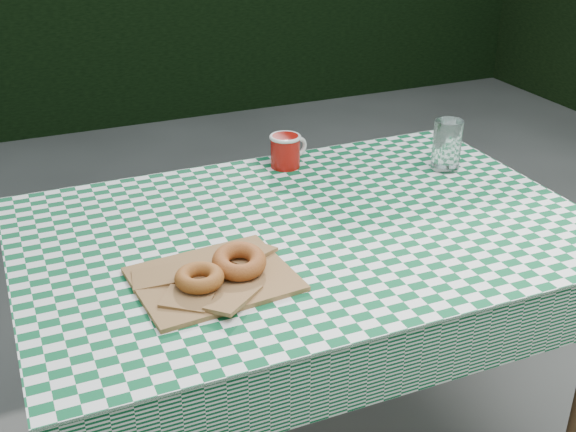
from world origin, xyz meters
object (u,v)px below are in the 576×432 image
Objects in this scene: coffee_mug at (285,151)px; paper_bag at (214,278)px; table at (305,361)px; drinking_glass at (447,145)px.

paper_bag is at bearing -145.50° from coffee_mug.
paper_bag is 1.92× the size of coffee_mug.
drinking_glass is (0.48, 0.16, 0.45)m from table.
table is 0.49m from paper_bag.
table is at bearing 28.23° from paper_bag.
coffee_mug reaches higher than paper_bag.
drinking_glass is at bearing 18.44° from table.
table is 8.06× the size of coffee_mug.
drinking_glass is (0.39, -0.18, 0.02)m from coffee_mug.
coffee_mug is at bearing 154.58° from drinking_glass.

